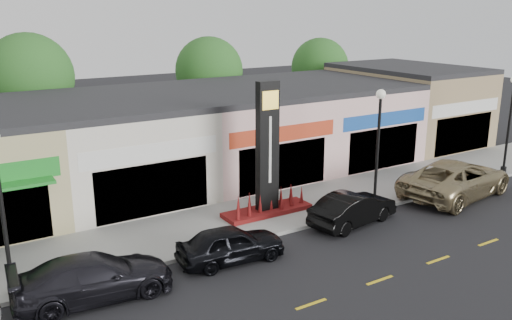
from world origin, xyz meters
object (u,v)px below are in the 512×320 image
(lamp_west_near, at_px, (0,197))
(lamp_east_near, at_px, (378,136))
(lamp_east_far, at_px, (510,114))
(car_black_sedan, at_px, (231,244))
(car_gold_suv, at_px, (456,179))
(car_dark_sedan, at_px, (94,277))
(pylon_sign, at_px, (267,168))
(car_black_conv, at_px, (353,209))

(lamp_west_near, bearing_deg, lamp_east_near, 0.00)
(lamp_east_far, xyz_separation_m, car_black_sedan, (-18.66, -1.46, -2.78))
(car_black_sedan, bearing_deg, lamp_east_far, -80.84)
(lamp_east_near, height_order, car_gold_suv, lamp_east_near)
(lamp_east_near, bearing_deg, car_dark_sedan, -173.92)
(lamp_east_near, bearing_deg, pylon_sign, 161.25)
(pylon_sign, height_order, car_dark_sedan, pylon_sign)
(car_dark_sedan, xyz_separation_m, car_gold_suv, (18.24, 0.43, 0.19))
(pylon_sign, bearing_deg, car_black_sedan, -139.26)
(lamp_west_near, relative_size, car_black_sedan, 1.35)
(lamp_west_near, height_order, car_gold_suv, lamp_west_near)
(car_gold_suv, bearing_deg, car_dark_sedan, 82.65)
(car_dark_sedan, xyz_separation_m, car_black_conv, (11.38, 0.36, -0.02))
(lamp_east_far, relative_size, car_black_conv, 1.25)
(lamp_east_far, relative_size, car_gold_suv, 0.82)
(lamp_east_near, xyz_separation_m, car_black_sedan, (-8.66, -1.46, -2.78))
(lamp_west_near, xyz_separation_m, car_black_conv, (13.65, -1.10, -2.76))
(lamp_west_near, height_order, car_black_sedan, lamp_west_near)
(pylon_sign, bearing_deg, lamp_west_near, -171.23)
(pylon_sign, height_order, car_black_conv, pylon_sign)
(lamp_west_near, distance_m, car_dark_sedan, 3.84)
(lamp_west_near, bearing_deg, car_black_sedan, -11.22)
(lamp_east_near, xyz_separation_m, car_black_conv, (-2.35, -1.10, -2.76))
(lamp_west_near, height_order, car_black_conv, lamp_west_near)
(lamp_west_near, height_order, pylon_sign, pylon_sign)
(car_black_sedan, xyz_separation_m, car_black_conv, (6.31, 0.35, 0.03))
(pylon_sign, bearing_deg, car_black_conv, -46.54)
(lamp_east_near, distance_m, pylon_sign, 5.42)
(lamp_west_near, distance_m, pylon_sign, 11.19)
(lamp_east_far, bearing_deg, lamp_west_near, 180.00)
(lamp_east_far, bearing_deg, pylon_sign, 173.54)
(lamp_east_near, bearing_deg, car_gold_suv, -12.92)
(lamp_east_near, height_order, car_dark_sedan, lamp_east_near)
(lamp_west_near, relative_size, car_black_conv, 1.25)
(car_black_sedan, bearing_deg, car_black_conv, -82.08)
(lamp_west_near, relative_size, car_gold_suv, 0.82)
(car_dark_sedan, bearing_deg, lamp_east_near, -79.51)
(car_black_sedan, bearing_deg, car_dark_sedan, 94.77)
(lamp_west_near, height_order, lamp_east_near, same)
(lamp_east_far, bearing_deg, car_gold_suv, -169.33)
(car_dark_sedan, bearing_deg, lamp_west_near, 61.62)
(car_black_conv, relative_size, car_gold_suv, 0.65)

